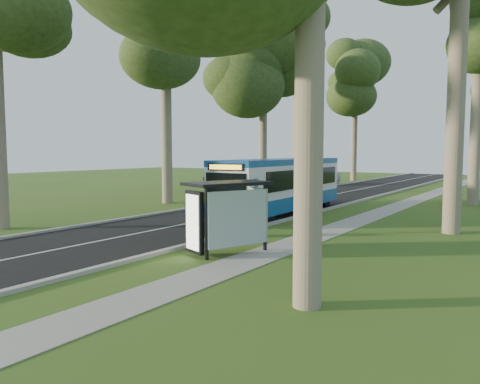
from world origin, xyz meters
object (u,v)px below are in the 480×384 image
object	(u,v)px
bus	(281,185)
litter_bin	(250,224)
bus_shelter	(224,204)
car_white	(323,177)
car_silver	(319,178)
bus_stop_sign	(255,199)

from	to	relation	value
bus	litter_bin	bearing A→B (deg)	-73.79
bus_shelter	car_white	distance (m)	34.39
bus	bus_shelter	xyz separation A→B (m)	(3.42, -10.27, 0.13)
bus	car_silver	distance (m)	22.73
car_white	car_silver	xyz separation A→B (m)	(-0.08, -0.91, -0.11)
bus_stop_sign	bus_shelter	size ratio (longest dim) A/B	0.75
bus	car_white	world-z (taller)	bus
bus	bus_shelter	size ratio (longest dim) A/B	3.63
bus	bus_stop_sign	size ratio (longest dim) A/B	4.85
bus	car_silver	world-z (taller)	bus
litter_bin	car_silver	xyz separation A→B (m)	(-9.70, 28.45, 0.17)
bus_stop_sign	litter_bin	size ratio (longest dim) A/B	2.29
litter_bin	bus	bearing A→B (deg)	108.81
bus_shelter	car_silver	distance (m)	33.55
bus_stop_sign	bus_shelter	distance (m)	3.91
bus_shelter	bus	bearing A→B (deg)	129.41
bus_stop_sign	car_white	size ratio (longest dim) A/B	0.51
bus_stop_sign	car_white	bearing A→B (deg)	105.86
bus_shelter	car_white	xyz separation A→B (m)	(-10.67, 32.68, -0.91)
bus_stop_sign	car_white	world-z (taller)	bus_stop_sign
car_white	bus	bearing A→B (deg)	-65.10
bus_shelter	car_silver	xyz separation A→B (m)	(-10.75, 31.77, -1.02)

